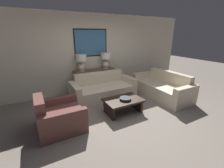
{
  "coord_description": "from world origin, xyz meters",
  "views": [
    {
      "loc": [
        -1.88,
        -2.69,
        2.02
      ],
      "look_at": [
        0.03,
        0.84,
        0.65
      ],
      "focal_mm": 24.0,
      "sensor_mm": 36.0,
      "label": 1
    }
  ],
  "objects": [
    {
      "name": "table_lamp_left",
      "position": [
        -0.45,
        2.1,
        1.16
      ],
      "size": [
        0.34,
        0.34,
        0.55
      ],
      "color": "silver",
      "rests_on": "console_table"
    },
    {
      "name": "couch_by_back_wall",
      "position": [
        0.0,
        1.4,
        0.28
      ],
      "size": [
        2.0,
        0.88,
        0.82
      ],
      "color": "beige",
      "rests_on": "ground_plane"
    },
    {
      "name": "coffee_table",
      "position": [
        0.09,
        0.33,
        0.27
      ],
      "size": [
        0.98,
        0.66,
        0.37
      ],
      "color": "black",
      "rests_on": "ground_plane"
    },
    {
      "name": "ground_plane",
      "position": [
        0.0,
        0.0,
        0.0
      ],
      "size": [
        20.0,
        20.0,
        0.0
      ],
      "primitive_type": "plane",
      "color": "slate"
    },
    {
      "name": "decorative_bowl",
      "position": [
        0.11,
        0.27,
        0.4
      ],
      "size": [
        0.3,
        0.3,
        0.06
      ],
      "color": "#232328",
      "rests_on": "coffee_table"
    },
    {
      "name": "couch_by_side",
      "position": [
        1.81,
        0.64,
        0.28
      ],
      "size": [
        0.88,
        2.0,
        0.82
      ],
      "color": "beige",
      "rests_on": "ground_plane"
    },
    {
      "name": "table_lamp_right",
      "position": [
        0.45,
        2.1,
        1.16
      ],
      "size": [
        0.34,
        0.34,
        0.55
      ],
      "color": "silver",
      "rests_on": "console_table"
    },
    {
      "name": "console_table",
      "position": [
        0.0,
        2.1,
        0.41
      ],
      "size": [
        1.43,
        0.39,
        0.82
      ],
      "color": "brown",
      "rests_on": "ground_plane"
    },
    {
      "name": "armchair_near_back_wall",
      "position": [
        -1.54,
        0.38,
        0.27
      ],
      "size": [
        0.94,
        0.93,
        0.8
      ],
      "color": "brown",
      "rests_on": "ground_plane"
    },
    {
      "name": "back_wall",
      "position": [
        0.0,
        2.37,
        1.33
      ],
      "size": [
        8.01,
        0.12,
        2.65
      ],
      "color": "beige",
      "rests_on": "ground_plane"
    }
  ]
}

